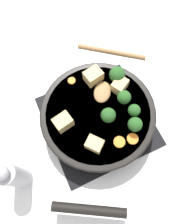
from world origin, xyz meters
name	(u,v)px	position (x,y,z in m)	size (l,w,h in m)	color
ground_plane	(98,121)	(0.00, 0.00, 0.00)	(2.40, 2.40, 0.00)	white
front_burner_grate	(98,120)	(0.00, 0.00, 0.01)	(0.31, 0.31, 0.03)	black
skillet_pan	(98,116)	(0.00, 0.00, 0.06)	(0.37, 0.44, 0.05)	black
wooden_spoon	(107,70)	(-0.08, -0.11, 0.09)	(0.21, 0.22, 0.02)	#A87A4C
tofu_cube_center_large	(93,76)	(-0.03, -0.10, 0.10)	(0.05, 0.04, 0.04)	#DBB770
tofu_cube_near_handle	(63,122)	(0.10, -0.01, 0.10)	(0.05, 0.04, 0.04)	#DBB770
tofu_cube_east_chunk	(95,144)	(0.05, 0.08, 0.10)	(0.04, 0.03, 0.03)	#DBB770
tofu_cube_west_chunk	(120,85)	(-0.09, -0.04, 0.10)	(0.04, 0.03, 0.03)	#DBB770
broccoli_floret_near_spoon	(117,75)	(-0.09, -0.07, 0.11)	(0.05, 0.05, 0.05)	#709956
broccoli_floret_center_top	(124,98)	(-0.08, 0.00, 0.11)	(0.04, 0.04, 0.05)	#709956
broccoli_floret_east_rim	(108,115)	(-0.02, 0.03, 0.11)	(0.04, 0.04, 0.05)	#709956
broccoli_floret_west_rim	(134,110)	(-0.09, 0.04, 0.10)	(0.03, 0.03, 0.04)	#709956
broccoli_floret_north_edge	(135,124)	(-0.07, 0.08, 0.11)	(0.04, 0.04, 0.05)	#709956
carrot_slice_orange_thin	(72,81)	(0.03, -0.12, 0.08)	(0.02, 0.02, 0.01)	orange
carrot_slice_near_center	(119,142)	(-0.01, 0.10, 0.08)	(0.03, 0.03, 0.01)	orange
carrot_slice_edge_slice	(133,139)	(-0.05, 0.11, 0.08)	(0.03, 0.03, 0.01)	orange
pepper_mill	(14,176)	(0.26, 0.07, 0.08)	(0.05, 0.05, 0.17)	#B2B2B7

